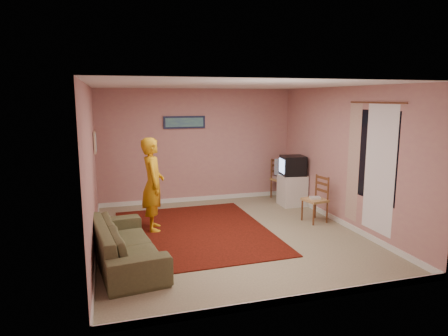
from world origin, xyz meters
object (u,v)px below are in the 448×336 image
object	(u,v)px
chair_a	(282,174)
person	(153,184)
crt_tv	(293,166)
tv_cabinet	(292,190)
chair_b	(315,194)
sofa	(126,243)

from	to	relation	value
chair_a	person	world-z (taller)	person
crt_tv	chair_a	bearing A→B (deg)	92.87
tv_cabinet	crt_tv	world-z (taller)	crt_tv
chair_a	chair_b	bearing A→B (deg)	-110.10
tv_cabinet	person	world-z (taller)	person
chair_b	tv_cabinet	bearing A→B (deg)	163.72
sofa	crt_tv	bearing A→B (deg)	-66.65
sofa	person	size ratio (longest dim) A/B	1.23
crt_tv	person	distance (m)	3.29
crt_tv	person	size ratio (longest dim) A/B	0.33
tv_cabinet	person	xyz separation A→B (m)	(-3.19, -0.84, 0.51)
crt_tv	chair_b	world-z (taller)	crt_tv
chair_b	crt_tv	bearing A→B (deg)	163.96
tv_cabinet	sofa	xyz separation A→B (m)	(-3.75, -2.24, -0.04)
tv_cabinet	chair_b	xyz separation A→B (m)	(-0.12, -1.23, 0.20)
tv_cabinet	crt_tv	bearing A→B (deg)	172.70
tv_cabinet	chair_a	bearing A→B (deg)	86.02
tv_cabinet	chair_b	world-z (taller)	chair_b
crt_tv	tv_cabinet	bearing A→B (deg)	0.00
crt_tv	person	xyz separation A→B (m)	(-3.18, -0.84, -0.06)
crt_tv	sofa	bearing A→B (deg)	-141.83
tv_cabinet	chair_a	xyz separation A→B (m)	(0.05, 0.65, 0.24)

